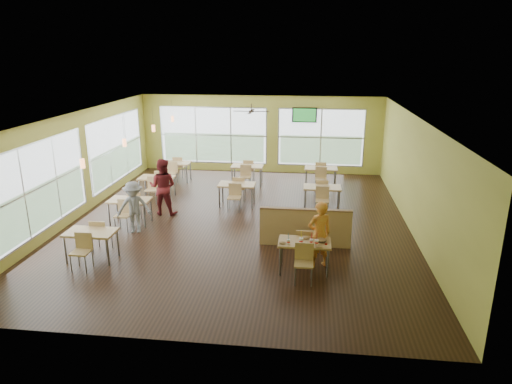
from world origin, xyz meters
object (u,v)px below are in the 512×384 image
man_plaid (319,235)px  food_basket (321,240)px  main_table (304,246)px  half_wall_divider (305,227)px

man_plaid → food_basket: size_ratio=6.63×
man_plaid → food_basket: 0.26m
main_table → food_basket: bearing=4.4°
main_table → man_plaid: bearing=40.1°
main_table → food_basket: 0.41m
man_plaid → food_basket: bearing=74.2°
food_basket → main_table: bearing=-175.6°
main_table → food_basket: (0.38, 0.03, 0.15)m
food_basket → half_wall_divider: bearing=104.9°
man_plaid → food_basket: man_plaid is taller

